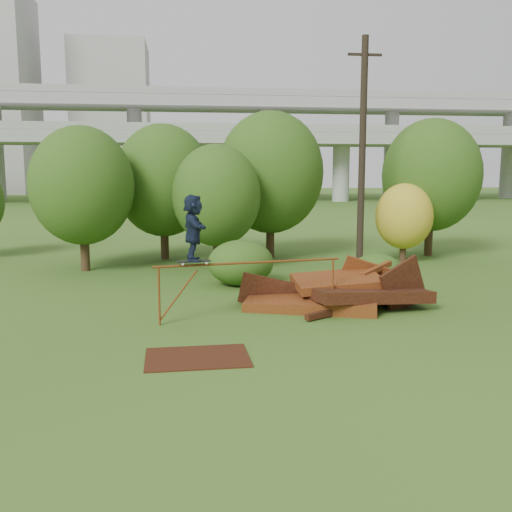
{
  "coord_description": "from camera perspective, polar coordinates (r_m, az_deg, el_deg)",
  "views": [
    {
      "loc": [
        -2.84,
        -13.75,
        3.97
      ],
      "look_at": [
        -0.8,
        2.0,
        1.6
      ],
      "focal_mm": 40.0,
      "sensor_mm": 36.0,
      "label": 1
    }
  ],
  "objects": [
    {
      "name": "tree_0",
      "position": [
        23.64,
        -17.0,
        6.73
      ],
      "size": [
        4.08,
        4.08,
        5.75
      ],
      "color": "black",
      "rests_on": "ground"
    },
    {
      "name": "tree_4",
      "position": [
        25.83,
        14.6,
        3.86
      ],
      "size": [
        2.5,
        2.5,
        3.45
      ],
      "color": "black",
      "rests_on": "ground"
    },
    {
      "name": "skater",
      "position": [
        14.81,
        -6.29,
        2.82
      ],
      "size": [
        0.62,
        1.63,
        1.72
      ],
      "primitive_type": "imported",
      "rotation": [
        0.0,
        0.0,
        1.64
      ],
      "color": "#151F34",
      "rests_on": "skateboard"
    },
    {
      "name": "shrub_left",
      "position": [
        19.91,
        -1.54,
        -0.68
      ],
      "size": [
        2.31,
        2.13,
        1.6
      ],
      "primitive_type": "ellipsoid",
      "color": "#214311",
      "rests_on": "ground"
    },
    {
      "name": "building_right",
      "position": [
        116.93,
        -14.19,
        13.15
      ],
      "size": [
        14.0,
        14.0,
        28.0
      ],
      "primitive_type": "cube",
      "color": "#9E9E99",
      "rests_on": "ground"
    },
    {
      "name": "scrap_pile",
      "position": [
        17.07,
        8.04,
        -3.79
      ],
      "size": [
        5.65,
        3.48,
        1.83
      ],
      "color": "#41140B",
      "rests_on": "ground"
    },
    {
      "name": "utility_pole",
      "position": [
        24.14,
        10.58,
        10.17
      ],
      "size": [
        1.4,
        0.28,
        9.34
      ],
      "color": "black",
      "rests_on": "ground"
    },
    {
      "name": "ground",
      "position": [
        14.59,
        4.16,
        -7.32
      ],
      "size": [
        240.0,
        240.0,
        0.0
      ],
      "primitive_type": "plane",
      "color": "#2D5116",
      "rests_on": "ground"
    },
    {
      "name": "tree_5",
      "position": [
        28.02,
        17.13,
        7.71
      ],
      "size": [
        4.55,
        4.55,
        6.4
      ],
      "color": "black",
      "rests_on": "ground"
    },
    {
      "name": "shrub_right",
      "position": [
        19.85,
        11.98,
        -1.47
      ],
      "size": [
        1.7,
        1.56,
        1.2
      ],
      "primitive_type": "ellipsoid",
      "color": "#214311",
      "rests_on": "ground"
    },
    {
      "name": "tree_2",
      "position": [
        23.21,
        -3.96,
        6.05
      ],
      "size": [
        3.59,
        3.59,
        5.07
      ],
      "color": "black",
      "rests_on": "ground"
    },
    {
      "name": "tree_3",
      "position": [
        26.17,
        1.45,
        8.33
      ],
      "size": [
        4.81,
        4.81,
        6.67
      ],
      "color": "black",
      "rests_on": "ground"
    },
    {
      "name": "flat_plate",
      "position": [
        12.47,
        -5.9,
        -10.05
      ],
      "size": [
        2.25,
        1.63,
        0.03
      ],
      "primitive_type": "cube",
      "rotation": [
        0.0,
        0.0,
        0.03
      ],
      "color": "#39190C",
      "rests_on": "ground"
    },
    {
      "name": "grind_rail",
      "position": [
        15.33,
        -0.63,
        -1.65
      ],
      "size": [
        5.12,
        0.9,
        1.57
      ],
      "color": "brown",
      "rests_on": "ground"
    },
    {
      "name": "tree_1",
      "position": [
        25.99,
        -9.26,
        7.45
      ],
      "size": [
        4.36,
        4.36,
        6.06
      ],
      "color": "black",
      "rests_on": "ground"
    },
    {
      "name": "freeway_overpass",
      "position": [
        76.98,
        -5.38,
        13.18
      ],
      "size": [
        160.0,
        15.0,
        13.7
      ],
      "color": "gray",
      "rests_on": "ground"
    },
    {
      "name": "skateboard",
      "position": [
        14.93,
        -6.23,
        -0.54
      ],
      "size": [
        0.89,
        0.37,
        0.09
      ],
      "rotation": [
        0.0,
        0.0,
        0.16
      ],
      "color": "black",
      "rests_on": "grind_rail"
    }
  ]
}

